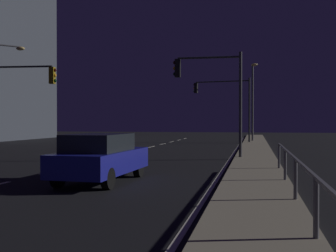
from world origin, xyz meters
The scene contains 10 objects.
ground_plane centered at (0.00, 17.50, 0.00)m, with size 112.00×112.00×0.00m, color black.
sidewalk_right centered at (7.88, 17.50, 0.07)m, with size 2.09×77.00×0.14m, color gray.
lane_markings_center centered at (0.00, 21.00, 0.01)m, with size 0.14×50.00×0.01m.
lane_edge_line centered at (6.59, 22.50, 0.01)m, with size 0.14×53.00×0.01m.
car centered at (2.95, 10.58, 0.82)m, with size 2.00×4.47×1.57m.
traffic_light_far_right centered at (5.18, 35.75, 4.23)m, with size 5.21×0.97×5.72m.
traffic_light_near_left centered at (-5.49, 19.52, 3.79)m, with size 4.06×0.61×5.38m.
traffic_light_near_right centered at (5.61, 19.51, 3.94)m, with size 3.61×0.38×5.42m.
street_lamp_median centered at (7.69, 37.84, 4.52)m, with size 0.56×2.46×7.20m.
barrier_fence centered at (8.78, 6.33, 0.88)m, with size 0.09×16.74×0.98m.
Camera 1 is at (7.83, -2.15, 1.97)m, focal length 44.39 mm.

